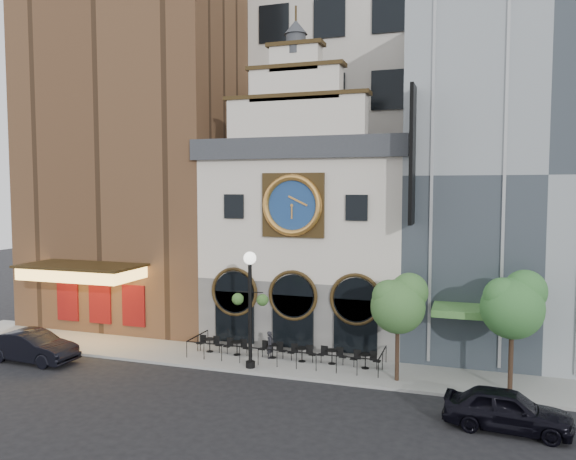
% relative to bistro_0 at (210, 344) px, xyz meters
% --- Properties ---
extents(ground, '(120.00, 120.00, 0.00)m').
position_rel_bistro_0_xyz_m(ground, '(4.58, -2.58, -0.61)').
color(ground, black).
rests_on(ground, ground).
extents(sidewalk, '(44.00, 5.00, 0.15)m').
position_rel_bistro_0_xyz_m(sidewalk, '(4.58, -0.08, -0.54)').
color(sidewalk, gray).
rests_on(sidewalk, ground).
extents(clock_building, '(12.60, 8.78, 18.65)m').
position_rel_bistro_0_xyz_m(clock_building, '(4.58, 5.24, 6.07)').
color(clock_building, '#605E5B').
rests_on(clock_building, ground).
extents(theater_building, '(14.00, 15.60, 25.00)m').
position_rel_bistro_0_xyz_m(theater_building, '(-8.42, 7.38, 11.99)').
color(theater_building, brown).
rests_on(theater_building, ground).
extents(retail_building, '(14.00, 14.40, 20.00)m').
position_rel_bistro_0_xyz_m(retail_building, '(17.57, 7.40, 9.53)').
color(retail_building, gray).
rests_on(retail_building, ground).
extents(office_tower, '(20.00, 16.00, 40.00)m').
position_rel_bistro_0_xyz_m(office_tower, '(4.58, 17.42, 19.39)').
color(office_tower, beige).
rests_on(office_tower, ground).
extents(cafe_railing, '(10.60, 2.60, 0.90)m').
position_rel_bistro_0_xyz_m(cafe_railing, '(4.58, -0.08, -0.01)').
color(cafe_railing, black).
rests_on(cafe_railing, sidewalk).
extents(bistro_0, '(1.58, 0.68, 0.90)m').
position_rel_bistro_0_xyz_m(bistro_0, '(0.00, 0.00, 0.00)').
color(bistro_0, black).
rests_on(bistro_0, sidewalk).
extents(bistro_1, '(1.58, 0.68, 0.90)m').
position_rel_bistro_0_xyz_m(bistro_1, '(1.73, -0.08, 0.00)').
color(bistro_1, black).
rests_on(bistro_1, sidewalk).
extents(bistro_2, '(1.58, 0.68, 0.90)m').
position_rel_bistro_0_xyz_m(bistro_2, '(3.82, 0.03, 0.00)').
color(bistro_2, black).
rests_on(bistro_2, sidewalk).
extents(bistro_3, '(1.58, 0.68, 0.90)m').
position_rel_bistro_0_xyz_m(bistro_3, '(5.54, -0.08, 0.00)').
color(bistro_3, black).
rests_on(bistro_3, sidewalk).
extents(bistro_4, '(1.58, 0.68, 0.90)m').
position_rel_bistro_0_xyz_m(bistro_4, '(7.18, 0.03, 0.00)').
color(bistro_4, black).
rests_on(bistro_4, sidewalk).
extents(bistro_5, '(1.58, 0.68, 0.90)m').
position_rel_bistro_0_xyz_m(bistro_5, '(9.00, -0.15, 0.00)').
color(bistro_5, black).
rests_on(bistro_5, sidewalk).
extents(car_right, '(4.98, 2.36, 1.65)m').
position_rel_bistro_0_xyz_m(car_right, '(15.60, -5.44, 0.21)').
color(car_right, black).
rests_on(car_right, ground).
extents(car_left, '(5.24, 2.01, 1.70)m').
position_rel_bistro_0_xyz_m(car_left, '(-8.61, -4.30, 0.24)').
color(car_left, black).
rests_on(car_left, ground).
extents(pedestrian, '(0.45, 0.60, 1.49)m').
position_rel_bistro_0_xyz_m(pedestrian, '(3.70, -0.02, 0.28)').
color(pedestrian, black).
rests_on(pedestrian, sidewalk).
extents(lamppost, '(1.94, 0.77, 6.09)m').
position_rel_bistro_0_xyz_m(lamppost, '(3.28, -1.90, 3.30)').
color(lamppost, black).
rests_on(lamppost, sidewalk).
extents(tree_left, '(2.73, 2.63, 5.26)m').
position_rel_bistro_0_xyz_m(tree_left, '(10.84, -1.40, 3.39)').
color(tree_left, '#382619').
rests_on(tree_left, sidewalk).
extents(tree_right, '(2.93, 2.82, 5.64)m').
position_rel_bistro_0_xyz_m(tree_right, '(15.99, -1.36, 3.67)').
color(tree_right, '#382619').
rests_on(tree_right, sidewalk).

